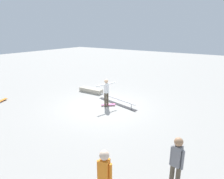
% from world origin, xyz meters
% --- Properties ---
extents(ground_plane, '(60.00, 60.00, 0.00)m').
position_xyz_m(ground_plane, '(0.00, 0.00, 0.00)').
color(ground_plane, gray).
extents(grind_rail, '(2.90, 0.84, 0.33)m').
position_xyz_m(grind_rail, '(-0.43, -0.73, 0.14)').
color(grind_rail, black).
rests_on(grind_rail, ground_plane).
extents(skate_ledge, '(1.70, 0.57, 0.29)m').
position_xyz_m(skate_ledge, '(2.24, -1.58, 0.14)').
color(skate_ledge, '#B2A893').
rests_on(skate_ledge, ground_plane).
extents(skater_main, '(0.41, 1.24, 1.58)m').
position_xyz_m(skater_main, '(-0.17, -0.06, 0.92)').
color(skater_main, brown).
rests_on(skater_main, ground_plane).
extents(skateboard_main, '(0.75, 0.66, 0.09)m').
position_xyz_m(skateboard_main, '(-0.18, -0.21, 0.07)').
color(skateboard_main, '#E05993').
rests_on(skateboard_main, ground_plane).
extents(bystander_grey_shirt, '(0.37, 0.22, 1.60)m').
position_xyz_m(bystander_grey_shirt, '(-5.15, 3.82, 0.91)').
color(bystander_grey_shirt, brown).
rests_on(bystander_grey_shirt, ground_plane).
extents(bystander_orange_shirt, '(0.37, 0.23, 1.62)m').
position_xyz_m(bystander_orange_shirt, '(-3.98, 5.28, 0.91)').
color(bystander_orange_shirt, brown).
rests_on(bystander_orange_shirt, ground_plane).
extents(loose_skateboard_orange, '(0.49, 0.81, 0.09)m').
position_xyz_m(loose_skateboard_orange, '(5.49, 2.84, 0.07)').
color(loose_skateboard_orange, orange).
rests_on(loose_skateboard_orange, ground_plane).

